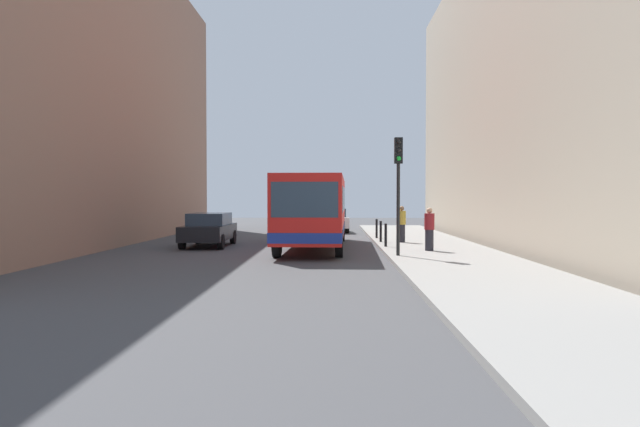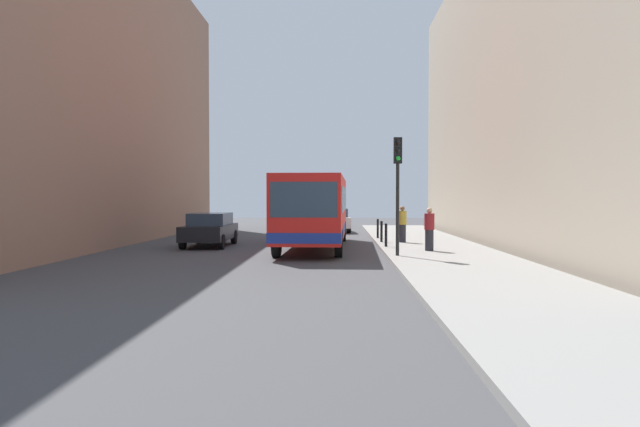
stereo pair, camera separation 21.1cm
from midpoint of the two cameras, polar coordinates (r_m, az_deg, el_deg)
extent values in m
plane|color=#424244|center=(23.13, -1.65, -3.83)|extent=(80.00, 80.00, 0.00)
cube|color=gray|center=(23.43, 11.68, -3.61)|extent=(4.40, 40.00, 0.15)
cube|color=#936B56|center=(30.37, -23.84, 11.38)|extent=(7.00, 32.00, 14.84)
cube|color=#B2A38C|center=(29.25, 22.46, 11.35)|extent=(7.00, 32.00, 14.40)
cube|color=red|center=(25.16, -0.27, 0.60)|extent=(2.80, 11.06, 2.50)
cube|color=navy|center=(25.19, -0.27, -1.56)|extent=(2.82, 11.08, 0.36)
cube|color=#2D3D4C|center=(19.69, -1.29, 1.35)|extent=(2.26, 0.12, 1.20)
cube|color=#2D3D4C|center=(25.66, -0.20, 1.40)|extent=(2.77, 9.47, 1.00)
cylinder|color=black|center=(21.28, 2.10, -2.95)|extent=(0.31, 1.01, 1.00)
cylinder|color=black|center=(21.45, -3.96, -2.91)|extent=(0.31, 1.01, 1.00)
cylinder|color=black|center=(29.06, 2.44, -1.74)|extent=(0.31, 1.01, 1.00)
cylinder|color=black|center=(29.18, -2.00, -1.72)|extent=(0.31, 1.01, 1.00)
cube|color=black|center=(26.58, -10.41, -1.77)|extent=(1.82, 4.41, 0.64)
cube|color=#2D3D4C|center=(26.70, -10.35, -0.51)|extent=(1.61, 2.47, 0.52)
cylinder|color=black|center=(24.97, -9.28, -2.71)|extent=(0.22, 0.64, 0.64)
cylinder|color=black|center=(25.33, -12.93, -2.67)|extent=(0.22, 0.64, 0.64)
cylinder|color=black|center=(27.91, -8.11, -2.26)|extent=(0.22, 0.64, 0.64)
cylinder|color=black|center=(28.24, -11.40, -2.23)|extent=(0.22, 0.64, 0.64)
cube|color=silver|center=(37.07, 1.49, -0.81)|extent=(2.13, 4.53, 0.64)
cube|color=#2D3D4C|center=(37.20, 1.48, 0.09)|extent=(1.78, 2.58, 0.52)
cylinder|color=black|center=(35.66, 2.98, -1.42)|extent=(0.27, 0.66, 0.64)
cylinder|color=black|center=(35.54, 0.34, -1.43)|extent=(0.27, 0.66, 0.64)
cylinder|color=black|center=(38.65, 2.55, -1.19)|extent=(0.27, 0.66, 0.64)
cylinder|color=black|center=(38.54, 0.12, -1.19)|extent=(0.27, 0.66, 0.64)
cylinder|color=black|center=(20.62, 7.81, 0.38)|extent=(0.12, 0.12, 3.20)
cube|color=black|center=(20.68, 7.83, 6.06)|extent=(0.28, 0.24, 0.90)
sphere|color=black|center=(20.58, 7.88, 6.87)|extent=(0.16, 0.16, 0.16)
sphere|color=black|center=(20.55, 7.87, 6.09)|extent=(0.16, 0.16, 0.16)
sphere|color=green|center=(20.53, 7.87, 5.31)|extent=(0.16, 0.16, 0.16)
cylinder|color=black|center=(24.35, 6.66, -2.09)|extent=(0.11, 0.11, 0.95)
cylinder|color=black|center=(26.89, 6.20, -1.75)|extent=(0.11, 0.11, 0.95)
cylinder|color=black|center=(29.43, 5.82, -1.46)|extent=(0.11, 0.11, 0.95)
cylinder|color=#26262D|center=(22.74, 10.80, -2.56)|extent=(0.32, 0.32, 0.80)
cylinder|color=maroon|center=(22.70, 10.81, -0.77)|extent=(0.38, 0.38, 0.62)
sphere|color=tan|center=(22.69, 10.82, 0.28)|extent=(0.22, 0.22, 0.22)
cylinder|color=#26262D|center=(26.82, 8.20, -1.92)|extent=(0.32, 0.32, 0.80)
cylinder|color=gold|center=(26.79, 8.21, -0.40)|extent=(0.38, 0.38, 0.62)
sphere|color=#8C6647|center=(26.78, 8.21, 0.49)|extent=(0.22, 0.22, 0.22)
camera|label=1|loc=(0.11, -89.74, 0.01)|focal=33.04mm
camera|label=2|loc=(0.11, 90.26, -0.01)|focal=33.04mm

